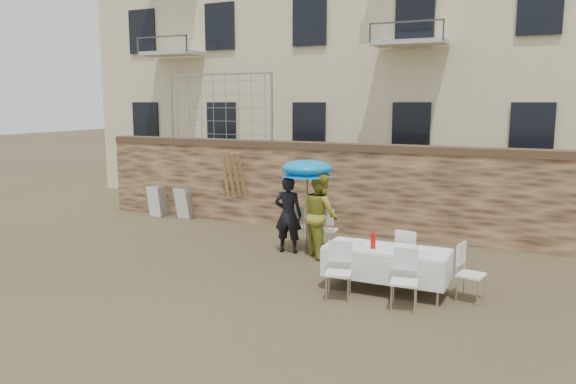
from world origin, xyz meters
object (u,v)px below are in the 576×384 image
at_px(banquet_table, 387,250).
at_px(table_chair_side, 471,273).
at_px(couple_chair_left, 299,226).
at_px(table_chair_back, 409,254).
at_px(man_suit, 288,215).
at_px(soda_bottle, 373,241).
at_px(table_chair_front_left, 339,272).
at_px(couple_chair_right, 327,229).
at_px(umbrella, 307,171).
at_px(woman_dress, 320,215).
at_px(table_chair_front_right, 404,281).
at_px(chair_stack_left, 161,200).
at_px(chair_stack_right, 186,202).

distance_m(banquet_table, table_chair_side, 1.43).
height_order(couple_chair_left, table_chair_back, same).
height_order(man_suit, banquet_table, man_suit).
relative_size(man_suit, soda_bottle, 6.45).
xyz_separation_m(couple_chair_left, table_chair_front_left, (2.03, -2.89, 0.00)).
bearing_deg(table_chair_side, couple_chair_right, 68.73).
bearing_deg(umbrella, banquet_table, -37.16).
distance_m(man_suit, umbrella, 1.05).
bearing_deg(banquet_table, woman_dress, 139.77).
bearing_deg(soda_bottle, table_chair_side, 8.88).
relative_size(woman_dress, table_chair_front_left, 1.88).
bearing_deg(woman_dress, couple_chair_left, 6.50).
height_order(couple_chair_left, banquet_table, couple_chair_left).
bearing_deg(table_chair_front_right, banquet_table, 114.86).
bearing_deg(chair_stack_left, couple_chair_right, -14.63).
height_order(umbrella, soda_bottle, umbrella).
height_order(table_chair_side, chair_stack_right, table_chair_side).
bearing_deg(woman_dress, table_chair_front_left, 161.40).
distance_m(umbrella, soda_bottle, 2.88).
bearing_deg(table_chair_front_left, couple_chair_right, 101.51).
relative_size(woman_dress, umbrella, 0.94).
xyz_separation_m(woman_dress, soda_bottle, (1.68, -1.74, 0.00)).
distance_m(table_chair_front_right, table_chair_back, 1.58).
relative_size(woman_dress, banquet_table, 0.86).
relative_size(man_suit, umbrella, 0.88).
distance_m(couple_chair_right, chair_stack_right, 5.07).
relative_size(woman_dress, chair_stack_right, 1.96).
bearing_deg(couple_chair_right, umbrella, 50.78).
xyz_separation_m(soda_bottle, chair_stack_left, (-7.48, 3.79, -0.45)).
bearing_deg(chair_stack_right, couple_chair_right, -17.20).
bearing_deg(woman_dress, table_chair_back, -158.04).
distance_m(banquet_table, chair_stack_left, 8.50).
xyz_separation_m(table_chair_front_left, chair_stack_right, (-6.18, 4.39, -0.02)).
height_order(umbrella, couple_chair_right, umbrella).
relative_size(banquet_table, table_chair_back, 2.19).
bearing_deg(banquet_table, table_chair_side, 4.09).
height_order(umbrella, table_chair_side, umbrella).
height_order(man_suit, couple_chair_right, man_suit).
height_order(couple_chair_left, soda_bottle, soda_bottle).
xyz_separation_m(umbrella, chair_stack_left, (-5.45, 1.95, -1.34)).
bearing_deg(woman_dress, chair_stack_left, 23.27).
relative_size(table_chair_front_left, table_chair_side, 1.00).
bearing_deg(table_chair_front_left, umbrella, 110.55).
relative_size(banquet_table, soda_bottle, 8.08).
xyz_separation_m(woman_dress, table_chair_side, (3.28, -1.49, -0.42)).
bearing_deg(table_chair_back, banquet_table, 84.82).
relative_size(umbrella, table_chair_front_left, 2.00).
xyz_separation_m(table_chair_front_left, chair_stack_left, (-7.08, 4.39, -0.02)).
height_order(couple_chair_right, chair_stack_right, couple_chair_right).
bearing_deg(man_suit, couple_chair_right, -150.52).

